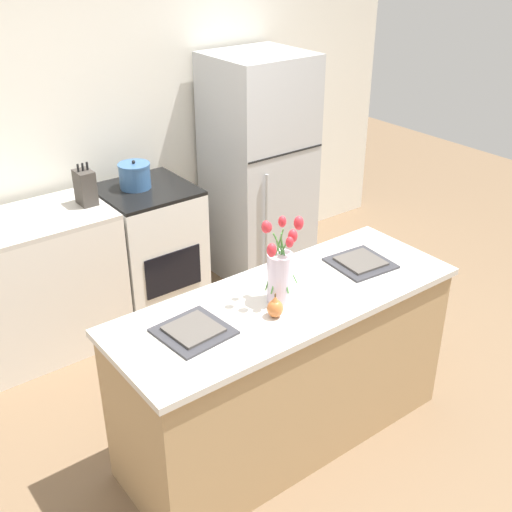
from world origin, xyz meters
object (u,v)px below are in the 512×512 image
at_px(pear_figurine, 275,307).
at_px(knife_block, 85,187).
at_px(stove_range, 151,249).
at_px(cooking_pot, 135,176).
at_px(flower_vase, 281,271).
at_px(plate_setting_right, 361,262).
at_px(refrigerator, 258,169).
at_px(plate_setting_left, 193,331).

relative_size(pear_figurine, knife_block, 0.46).
bearing_deg(stove_range, cooking_pot, 131.98).
height_order(pear_figurine, knife_block, knife_block).
distance_m(flower_vase, plate_setting_right, 0.59).
height_order(stove_range, refrigerator, refrigerator).
xyz_separation_m(pear_figurine, plate_setting_left, (-0.37, 0.12, -0.04)).
xyz_separation_m(plate_setting_left, cooking_pot, (0.58, 1.63, 0.11)).
bearing_deg(refrigerator, pear_figurine, -125.35).
bearing_deg(plate_setting_right, stove_range, 105.05).
distance_m(pear_figurine, plate_setting_right, 0.69).
relative_size(refrigerator, pear_figurine, 13.68).
distance_m(flower_vase, plate_setting_left, 0.50).
bearing_deg(knife_block, plate_setting_left, -97.46).
relative_size(pear_figurine, cooking_pot, 0.58).
height_order(stove_range, plate_setting_left, stove_range).
xyz_separation_m(refrigerator, plate_setting_left, (-1.57, -1.58, 0.05)).
height_order(flower_vase, plate_setting_left, flower_vase).
bearing_deg(stove_range, refrigerator, 0.04).
bearing_deg(plate_setting_left, pear_figurine, -17.70).
distance_m(stove_range, cooking_pot, 0.55).
height_order(refrigerator, plate_setting_left, refrigerator).
bearing_deg(pear_figurine, flower_vase, 40.91).
bearing_deg(plate_setting_right, plate_setting_left, 180.00).
distance_m(plate_setting_right, cooking_pot, 1.70).
distance_m(refrigerator, cooking_pot, 1.01).
bearing_deg(knife_block, stove_range, 1.04).
relative_size(stove_range, pear_figurine, 7.41).
bearing_deg(plate_setting_left, flower_vase, -3.05).
height_order(pear_figurine, plate_setting_right, pear_figurine).
height_order(plate_setting_left, plate_setting_right, same).
height_order(flower_vase, knife_block, flower_vase).
bearing_deg(knife_block, plate_setting_right, -61.77).
distance_m(plate_setting_right, knife_block, 1.79).
bearing_deg(cooking_pot, pear_figurine, -96.81).
bearing_deg(plate_setting_left, cooking_pot, 70.46).
height_order(refrigerator, plate_setting_right, refrigerator).
bearing_deg(pear_figurine, plate_setting_right, 9.86).
relative_size(flower_vase, plate_setting_left, 1.35).
bearing_deg(knife_block, refrigerator, 0.35).
distance_m(stove_range, knife_block, 0.71).
height_order(flower_vase, plate_setting_right, flower_vase).
distance_m(flower_vase, cooking_pot, 1.66).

